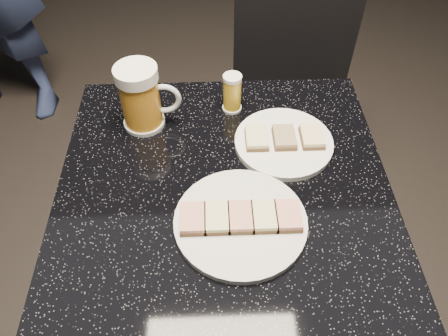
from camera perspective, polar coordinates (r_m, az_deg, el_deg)
The scene contains 9 objects.
floor at distance 1.57m, azimuth 0.00°, elevation -19.68°, with size 6.00×6.00×0.00m, color black.
plate_large at distance 0.85m, azimuth 2.16°, elevation -7.06°, with size 0.26×0.26×0.01m, color silver.
plate_small at distance 1.00m, azimuth 7.80°, elevation 3.31°, with size 0.22×0.22×0.01m, color white.
table at distance 1.12m, azimuth 0.00°, elevation -9.97°, with size 0.70×0.70×0.75m.
beer_mug at distance 1.01m, azimuth -10.74°, elevation 9.07°, with size 0.14×0.10×0.16m.
beer_tumbler at distance 1.06m, azimuth 1.08°, elevation 9.78°, with size 0.05×0.05×0.10m.
chair at distance 1.48m, azimuth 8.81°, elevation 7.37°, with size 0.39×0.39×0.86m.
canapes_on_plate_large at distance 0.84m, azimuth 2.19°, elevation -6.43°, with size 0.23×0.07×0.02m.
canapes_on_plate_small at distance 0.99m, azimuth 7.89°, elevation 3.98°, with size 0.17×0.07×0.02m.
Camera 1 is at (-0.02, -0.58, 1.46)m, focal length 35.00 mm.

